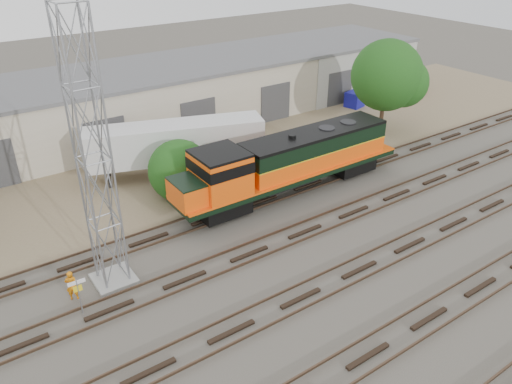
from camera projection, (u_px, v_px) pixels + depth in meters
ground at (322, 244)px, 28.58m from camera, size 140.00×140.00×0.00m
dirt_strip at (196, 156)px, 39.43m from camera, size 80.00×16.00×0.02m
tracks at (359, 270)px, 26.37m from camera, size 80.00×20.40×0.28m
warehouse at (151, 98)px, 43.96m from camera, size 58.40×10.40×5.30m
locomotive at (288, 162)px, 32.86m from camera, size 16.99×2.98×4.08m
signal_tower at (94, 164)px, 22.56m from camera, size 2.01×2.01×13.60m
sign_post at (78, 290)px, 22.90m from camera, size 0.80×0.06×1.96m
worker at (72, 285)px, 24.07m from camera, size 0.71×0.60×1.64m
semi_trailer at (180, 143)px, 35.56m from camera, size 12.73×6.41×3.87m
dumpster_blue at (355, 100)px, 49.62m from camera, size 1.91×1.84×1.50m
dumpster_red at (414, 86)px, 53.97m from camera, size 1.93×1.87×1.40m
tree_mid at (184, 172)px, 32.95m from camera, size 4.37×4.16×4.16m
tree_east at (391, 77)px, 41.61m from camera, size 6.24×5.94×8.02m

